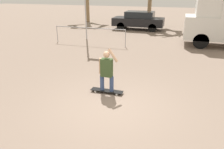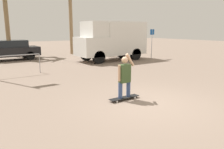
{
  "view_description": "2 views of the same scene",
  "coord_description": "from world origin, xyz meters",
  "px_view_note": "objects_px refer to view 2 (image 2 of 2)",
  "views": [
    {
      "loc": [
        1.78,
        -5.66,
        3.35
      ],
      "look_at": [
        -0.38,
        1.25,
        0.51
      ],
      "focal_mm": 35.0,
      "sensor_mm": 36.0,
      "label": 1
    },
    {
      "loc": [
        -4.81,
        -4.86,
        2.36
      ],
      "look_at": [
        -0.51,
        1.41,
        0.78
      ],
      "focal_mm": 35.0,
      "sensor_mm": 36.0,
      "label": 2
    }
  ],
  "objects_px": {
    "skateboard": "(124,98)",
    "parked_car_black": "(9,50)",
    "camper_van": "(113,39)",
    "person_skateboarder": "(125,75)",
    "street_sign": "(152,40)"
  },
  "relations": [
    {
      "from": "skateboard",
      "to": "street_sign",
      "type": "distance_m",
      "value": 11.43
    },
    {
      "from": "person_skateboarder",
      "to": "street_sign",
      "type": "height_order",
      "value": "street_sign"
    },
    {
      "from": "skateboard",
      "to": "camper_van",
      "type": "bearing_deg",
      "value": 57.75
    },
    {
      "from": "skateboard",
      "to": "parked_car_black",
      "type": "xyz_separation_m",
      "value": [
        -1.37,
        12.79,
        0.75
      ]
    },
    {
      "from": "camper_van",
      "to": "parked_car_black",
      "type": "distance_m",
      "value": 8.03
    },
    {
      "from": "person_skateboarder",
      "to": "camper_van",
      "type": "bearing_deg",
      "value": 57.75
    },
    {
      "from": "skateboard",
      "to": "person_skateboarder",
      "type": "height_order",
      "value": "person_skateboarder"
    },
    {
      "from": "skateboard",
      "to": "parked_car_black",
      "type": "distance_m",
      "value": 12.88
    },
    {
      "from": "parked_car_black",
      "to": "skateboard",
      "type": "bearing_deg",
      "value": -83.88
    },
    {
      "from": "parked_car_black",
      "to": "street_sign",
      "type": "relative_size",
      "value": 1.83
    },
    {
      "from": "parked_car_black",
      "to": "person_skateboarder",
      "type": "bearing_deg",
      "value": -83.89
    },
    {
      "from": "person_skateboarder",
      "to": "parked_car_black",
      "type": "distance_m",
      "value": 12.86
    },
    {
      "from": "camper_van",
      "to": "parked_car_black",
      "type": "height_order",
      "value": "camper_van"
    },
    {
      "from": "street_sign",
      "to": "camper_van",
      "type": "bearing_deg",
      "value": 165.33
    },
    {
      "from": "camper_van",
      "to": "street_sign",
      "type": "xyz_separation_m",
      "value": [
        3.33,
        -0.87,
        -0.08
      ]
    }
  ]
}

